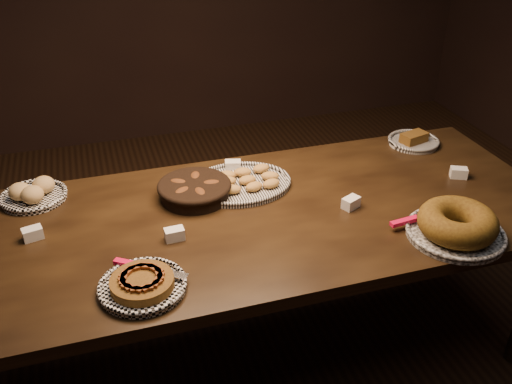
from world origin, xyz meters
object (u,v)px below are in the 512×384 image
object	(u,v)px
apple_tart_plate	(142,284)
madeleine_platter	(239,183)
bundt_cake_plate	(457,225)
buffet_table	(261,229)

from	to	relation	value
apple_tart_plate	madeleine_platter	world-z (taller)	apple_tart_plate
madeleine_platter	bundt_cake_plate	distance (m)	0.88
buffet_table	bundt_cake_plate	distance (m)	0.74
apple_tart_plate	madeleine_platter	bearing A→B (deg)	46.35
buffet_table	bundt_cake_plate	world-z (taller)	bundt_cake_plate
buffet_table	apple_tart_plate	distance (m)	0.61
bundt_cake_plate	apple_tart_plate	bearing A→B (deg)	178.55
apple_tart_plate	bundt_cake_plate	distance (m)	1.14
madeleine_platter	bundt_cake_plate	world-z (taller)	bundt_cake_plate
apple_tart_plate	bundt_cake_plate	world-z (taller)	bundt_cake_plate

